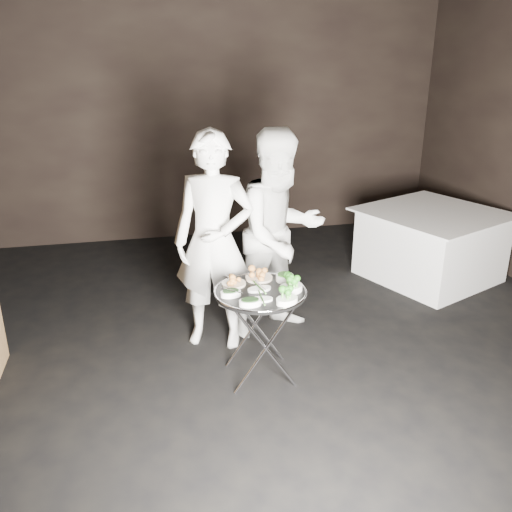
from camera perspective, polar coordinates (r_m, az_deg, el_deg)
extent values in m
cube|color=black|center=(4.45, 2.77, -12.07)|extent=(6.00, 7.00, 0.05)
cube|color=black|center=(7.24, -4.48, 13.80)|extent=(6.00, 0.05, 3.00)
cylinder|color=silver|center=(4.01, 1.05, -9.71)|extent=(0.49, 0.02, 0.71)
cylinder|color=silver|center=(4.01, 1.05, -9.71)|extent=(0.49, 0.02, 0.71)
cylinder|color=silver|center=(4.33, -0.11, -7.24)|extent=(0.49, 0.02, 0.71)
cylinder|color=silver|center=(4.33, -0.11, -7.24)|extent=(0.49, 0.02, 0.71)
cylinder|color=silver|center=(3.98, -2.43, -4.58)|extent=(0.02, 0.41, 0.02)
cylinder|color=silver|center=(4.07, 3.30, -4.03)|extent=(0.02, 0.41, 0.02)
cylinder|color=black|center=(4.01, 0.46, -3.88)|extent=(0.67, 0.67, 0.03)
torus|color=silver|center=(4.00, 0.46, -3.70)|extent=(0.69, 0.69, 0.01)
cylinder|color=beige|center=(4.11, -2.36, -2.92)|extent=(0.18, 0.18, 0.02)
cylinder|color=beige|center=(4.20, 0.32, -2.32)|extent=(0.21, 0.21, 0.02)
cylinder|color=white|center=(4.17, 3.02, -2.30)|extent=(0.13, 0.13, 0.05)
cylinder|color=silver|center=(4.09, -2.49, -2.41)|extent=(0.09, 0.16, 0.01)
cylinder|color=silver|center=(4.18, 0.49, -1.88)|extent=(0.09, 0.16, 0.01)
cylinder|color=silver|center=(4.15, 3.17, -2.09)|extent=(0.03, 0.18, 0.01)
cylinder|color=silver|center=(3.90, -2.53, -3.66)|extent=(0.13, 0.13, 0.01)
cylinder|color=silver|center=(3.99, 3.71, -3.09)|extent=(0.13, 0.13, 0.01)
cylinder|color=silver|center=(3.99, 0.43, -3.03)|extent=(0.05, 0.18, 0.01)
imported|color=white|center=(4.46, -4.46, 1.46)|extent=(0.78, 0.65, 1.83)
imported|color=white|center=(4.67, 2.58, 2.32)|extent=(1.06, 0.94, 1.81)
cube|color=white|center=(6.26, 17.89, 1.03)|extent=(1.19, 1.19, 0.74)
cube|color=white|center=(6.15, 18.28, 4.37)|extent=(1.33, 1.33, 0.02)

